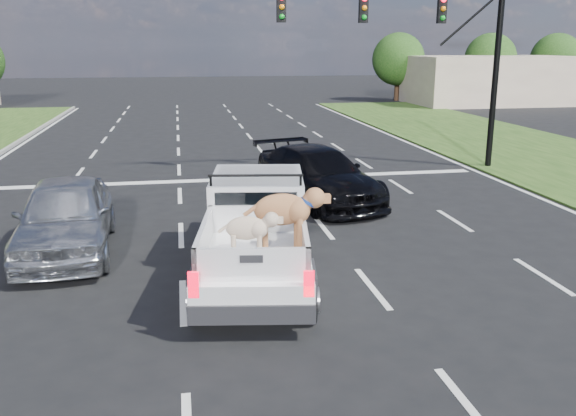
# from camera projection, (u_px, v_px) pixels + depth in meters

# --- Properties ---
(ground) EXTENTS (160.00, 160.00, 0.00)m
(ground) POSITION_uv_depth(u_px,v_px,m) (280.00, 295.00, 11.10)
(ground) COLOR black
(ground) RESTS_ON ground
(road_markings) EXTENTS (17.75, 60.00, 0.01)m
(road_markings) POSITION_uv_depth(u_px,v_px,m) (242.00, 205.00, 17.34)
(road_markings) COLOR silver
(road_markings) RESTS_ON ground
(traffic_signal) EXTENTS (9.11, 0.31, 7.00)m
(traffic_signal) POSITION_uv_depth(u_px,v_px,m) (435.00, 35.00, 21.08)
(traffic_signal) COLOR black
(traffic_signal) RESTS_ON ground
(building_right) EXTENTS (12.00, 7.00, 3.60)m
(building_right) POSITION_uv_depth(u_px,v_px,m) (490.00, 80.00, 46.71)
(building_right) COLOR #C8B498
(building_right) RESTS_ON ground
(tree_far_d) EXTENTS (4.20, 4.20, 5.40)m
(tree_far_d) POSITION_uv_depth(u_px,v_px,m) (398.00, 59.00, 49.10)
(tree_far_d) COLOR #332114
(tree_far_d) RESTS_ON ground
(tree_far_e) EXTENTS (4.20, 4.20, 5.40)m
(tree_far_e) POSITION_uv_depth(u_px,v_px,m) (490.00, 59.00, 50.46)
(tree_far_e) COLOR #332114
(tree_far_e) RESTS_ON ground
(tree_far_f) EXTENTS (4.20, 4.20, 5.40)m
(tree_far_f) POSITION_uv_depth(u_px,v_px,m) (556.00, 59.00, 51.49)
(tree_far_f) COLOR #332114
(tree_far_f) RESTS_ON ground
(pickup_truck) EXTENTS (2.74, 5.64, 2.03)m
(pickup_truck) POSITION_uv_depth(u_px,v_px,m) (258.00, 229.00, 11.81)
(pickup_truck) COLOR black
(pickup_truck) RESTS_ON ground
(silver_sedan) EXTENTS (2.17, 4.87, 1.63)m
(silver_sedan) POSITION_uv_depth(u_px,v_px,m) (65.00, 216.00, 13.23)
(silver_sedan) COLOR #B3B6BB
(silver_sedan) RESTS_ON ground
(black_coupe) EXTENTS (3.53, 5.70, 1.54)m
(black_coupe) POSITION_uv_depth(u_px,v_px,m) (318.00, 175.00, 17.59)
(black_coupe) COLOR black
(black_coupe) RESTS_ON ground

